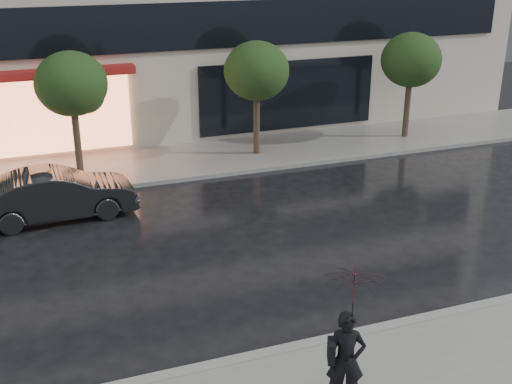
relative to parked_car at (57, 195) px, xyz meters
name	(u,v)px	position (x,y,z in m)	size (l,w,h in m)	color
ground	(289,320)	(3.89, -6.83, -0.69)	(120.00, 120.00, 0.00)	black
sidewalk_far	(171,162)	(3.89, 3.42, -0.63)	(60.00, 3.50, 0.12)	slate
curb_near	(311,345)	(3.89, -7.83, -0.62)	(60.00, 0.25, 0.14)	gray
curb_far	(184,178)	(3.89, 1.67, -0.62)	(60.00, 0.25, 0.14)	gray
tree_mid_west	(73,86)	(0.96, 3.20, 2.24)	(2.20, 2.20, 3.99)	#33261C
tree_mid_east	(258,73)	(6.96, 3.20, 2.24)	(2.20, 2.20, 3.99)	#33261C
tree_far_east	(412,62)	(12.96, 3.20, 2.24)	(2.20, 2.20, 3.99)	#33261C
parked_car	(57,195)	(0.00, 0.00, 0.00)	(1.45, 4.16, 1.37)	black
pedestrian_with_umbrella	(351,318)	(3.73, -9.51, 1.02)	(1.28, 1.29, 2.38)	black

